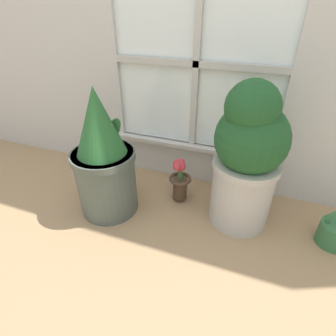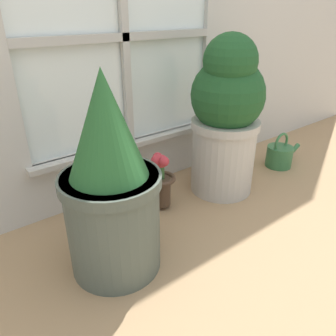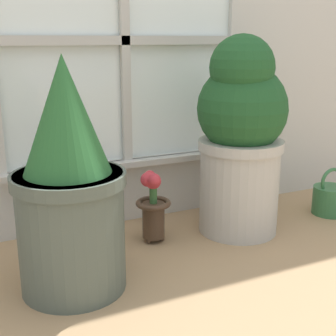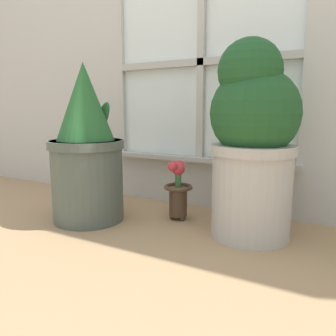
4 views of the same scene
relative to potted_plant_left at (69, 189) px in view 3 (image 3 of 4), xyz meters
name	(u,v)px [view 3 (image 3 of 4)]	position (x,y,z in m)	size (l,w,h in m)	color
ground_plane	(204,290)	(0.37, -0.20, -0.33)	(10.00, 10.00, 0.00)	tan
potted_plant_left	(69,189)	(0.00, 0.00, 0.00)	(0.35, 0.35, 0.73)	#4C564C
potted_plant_right	(241,135)	(0.73, 0.16, 0.08)	(0.35, 0.35, 0.79)	#B7B2A8
flower_vase	(153,205)	(0.37, 0.21, -0.18)	(0.14, 0.14, 0.29)	#473323
watering_can	(331,199)	(1.22, 0.14, -0.26)	(0.28, 0.16, 0.22)	#336B3D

